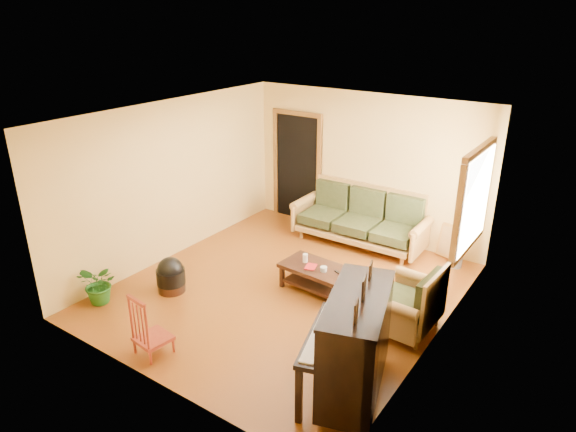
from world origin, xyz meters
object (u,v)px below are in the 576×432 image
Objects in this scene: armchair at (406,297)px; ceramic_crock at (456,259)px; coffee_table at (317,279)px; sofa at (359,217)px; piano at (356,347)px; red_chair at (152,324)px; footstool at (171,279)px; potted_plant at (100,284)px.

ceramic_crock is (0.01, 2.11, -0.33)m from armchair.
sofa is at bearing 98.19° from coffee_table.
red_chair is (-2.33, -0.75, -0.19)m from piano.
sofa reaches higher than red_chair.
piano is 5.02× the size of ceramic_crock.
footstool is 1.55× the size of ceramic_crock.
footstool reaches higher than coffee_table.
red_chair is 3.02× the size of ceramic_crock.
red_chair is 1.36× the size of potted_plant.
piano reaches higher than coffee_table.
red_chair is at bearing -51.67° from footstool.
sofa reaches higher than potted_plant.
coffee_table is 2.55× the size of footstool.
armchair reaches higher than red_chair.
red_chair reaches higher than ceramic_crock.
piano is at bearing -48.17° from coffee_table.
footstool is 0.51× the size of red_chair.
coffee_table is 2.16m from footstool.
sofa is 3.42m from footstool.
red_chair reaches higher than potted_plant.
sofa is 1.72× the size of piano.
red_chair is at bearing -109.56° from coffee_table.
ceramic_crock is at bearing 46.21° from potted_plant.
piano is at bearing 5.77° from potted_plant.
sofa is 2.63m from armchair.
sofa is 1.86m from coffee_table.
sofa is at bearing 132.74° from armchair.
armchair is 1.14× the size of red_chair.
ceramic_crock is (2.31, 4.32, -0.27)m from red_chair.
ceramic_crock is 0.45× the size of potted_plant.
armchair reaches higher than potted_plant.
piano is 3.30m from footstool.
red_chair is (-0.85, -2.40, 0.21)m from coffee_table.
ceramic_crock is at bearing 73.43° from piano.
potted_plant is at bearing -139.01° from coffee_table.
potted_plant is at bearing -151.59° from armchair.
sofa is at bearing -176.24° from ceramic_crock.
piano reaches higher than sofa.
footstool is at bearing -144.99° from coffee_table.
armchair reaches higher than footstool.
potted_plant is at bearing -133.79° from ceramic_crock.
coffee_table is 1.48m from armchair.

